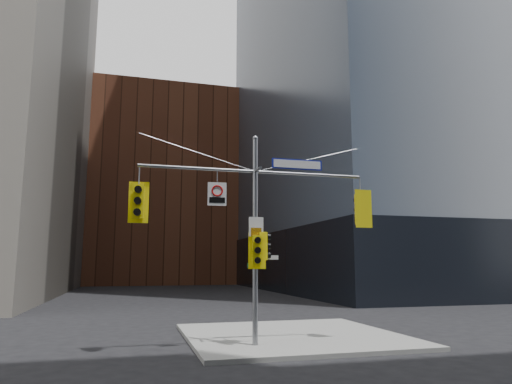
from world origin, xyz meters
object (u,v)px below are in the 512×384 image
traffic_light_pole_side (264,246)px  street_sign_blade (297,164)px  traffic_light_west_arm (138,202)px  signal_assembly (255,217)px  traffic_light_east_arm (361,209)px  regulatory_sign_arm (217,193)px  traffic_light_pole_front (257,250)px

traffic_light_pole_side → street_sign_blade: (1.25, -0.01, 2.94)m
traffic_light_west_arm → signal_assembly: bearing=4.9°
traffic_light_east_arm → regulatory_sign_arm: 5.40m
regulatory_sign_arm → traffic_light_west_arm: bearing=-177.3°
traffic_light_pole_front → traffic_light_east_arm: bearing=15.6°
traffic_light_east_arm → street_sign_blade: street_sign_blade is taller
traffic_light_east_arm → traffic_light_pole_front: 4.34m
signal_assembly → street_sign_blade: bearing=0.1°
street_sign_blade → regulatory_sign_arm: (-2.91, -0.02, -1.17)m
traffic_light_pole_front → traffic_light_pole_side: bearing=52.8°
traffic_light_west_arm → traffic_light_pole_side: size_ratio=1.42×
signal_assembly → traffic_light_west_arm: signal_assembly is taller
signal_assembly → traffic_light_west_arm: 3.95m
traffic_light_west_arm → street_sign_blade: 5.71m
signal_assembly → traffic_light_pole_side: (0.32, 0.01, -1.01)m
traffic_light_east_arm → street_sign_blade: bearing=-3.6°
traffic_light_pole_side → traffic_light_west_arm: bearing=87.0°
traffic_light_east_arm → traffic_light_pole_side: bearing=-3.7°
street_sign_blade → traffic_light_east_arm: bearing=0.4°
signal_assembly → street_sign_blade: 2.49m
traffic_light_pole_front → street_sign_blade: bearing=21.7°
traffic_light_pole_side → street_sign_blade: 3.20m
traffic_light_pole_side → regulatory_sign_arm: (-1.67, -0.03, 1.77)m
traffic_light_west_arm → regulatory_sign_arm: (2.58, -0.03, 0.38)m
traffic_light_west_arm → traffic_light_pole_front: bearing=1.0°
traffic_light_west_arm → street_sign_blade: size_ratio=0.72×
regulatory_sign_arm → street_sign_blade: bearing=3.9°
traffic_light_east_arm → regulatory_sign_arm: size_ratio=1.74×
street_sign_blade → regulatory_sign_arm: street_sign_blade is taller
traffic_light_east_arm → traffic_light_pole_side: traffic_light_east_arm is taller
traffic_light_west_arm → traffic_light_pole_side: (4.25, -0.00, -1.39)m
traffic_light_pole_side → regulatory_sign_arm: size_ratio=1.20×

